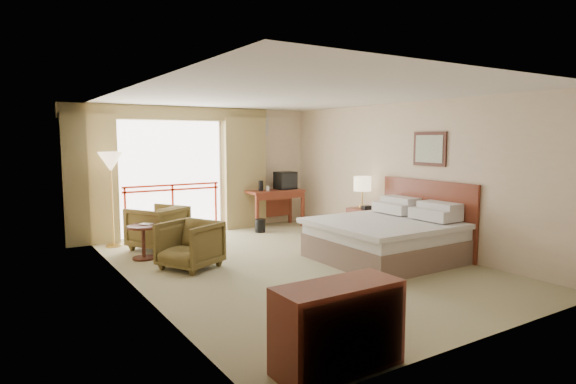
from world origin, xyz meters
TOP-DOWN VIEW (x-y plane):
  - floor at (0.00, 0.00)m, footprint 7.00×7.00m
  - ceiling at (0.00, 0.00)m, footprint 7.00×7.00m
  - wall_back at (0.00, 3.50)m, footprint 5.00×0.00m
  - wall_front at (0.00, -3.50)m, footprint 5.00×0.00m
  - wall_left at (-2.50, 0.00)m, footprint 0.00×7.00m
  - wall_right at (2.50, 0.00)m, footprint 0.00×7.00m
  - balcony_door at (-0.80, 3.48)m, footprint 2.40×0.00m
  - balcony_railing at (-0.80, 3.46)m, footprint 2.09×0.03m
  - curtain_left at (-2.45, 3.35)m, footprint 1.00×0.26m
  - curtain_right at (0.85, 3.35)m, footprint 1.00×0.26m
  - valance at (-0.80, 3.38)m, footprint 4.40×0.22m
  - hvac_vent at (1.30, 3.47)m, footprint 0.50×0.04m
  - bed at (1.50, -0.60)m, footprint 2.13×2.06m
  - headboard at (2.46, -0.60)m, footprint 0.06×2.10m
  - framed_art at (2.47, -0.60)m, footprint 0.04×0.72m
  - nightstand at (2.15, 0.73)m, footprint 0.47×0.56m
  - table_lamp at (2.15, 0.78)m, footprint 0.35×0.35m
  - phone at (2.10, 0.58)m, footprint 0.19×0.15m
  - desk at (1.45, 3.06)m, footprint 1.32×0.64m
  - tv at (1.75, 3.00)m, footprint 0.45×0.36m
  - coffee_maker at (1.10, 3.01)m, footprint 0.13×0.13m
  - cup at (1.25, 2.96)m, footprint 0.10×0.10m
  - wastebasket at (0.86, 2.63)m, footprint 0.29×0.29m
  - armchair_far at (-1.51, 2.25)m, footprint 1.19×1.20m
  - armchair_near at (-1.50, 0.65)m, footprint 1.10×1.09m
  - side_table at (-1.95, 1.61)m, footprint 0.53×0.53m
  - book at (-1.95, 1.61)m, footprint 0.25×0.25m
  - floor_lamp at (-2.16, 2.90)m, footprint 0.45×0.45m
  - dresser at (-1.61, -3.22)m, footprint 1.16×0.49m

SIDE VIEW (x-z plane):
  - floor at x=0.00m, z-range 0.00..0.00m
  - armchair_far at x=-1.51m, z-range -0.40..0.40m
  - armchair_near at x=-1.50m, z-range -0.37..0.37m
  - wastebasket at x=0.86m, z-range 0.00..0.29m
  - nightstand at x=2.15m, z-range 0.00..0.66m
  - bed at x=1.50m, z-range -0.11..0.86m
  - dresser at x=-1.61m, z-range 0.00..0.78m
  - side_table at x=-1.95m, z-range 0.11..0.68m
  - book at x=-1.95m, z-range 0.57..0.59m
  - headboard at x=2.46m, z-range 0.00..1.30m
  - desk at x=1.45m, z-range 0.24..1.10m
  - phone at x=2.10m, z-range 0.66..0.73m
  - balcony_railing at x=-0.80m, z-range 0.30..1.32m
  - cup at x=1.25m, z-range 0.85..0.96m
  - coffee_maker at x=1.10m, z-range 0.86..1.09m
  - tv at x=1.75m, z-range 0.86..1.27m
  - table_lamp at x=2.15m, z-range 0.83..1.43m
  - balcony_door at x=-0.80m, z-range 0.00..2.40m
  - curtain_left at x=-2.45m, z-range 0.00..2.50m
  - curtain_right at x=0.85m, z-range 0.00..2.50m
  - wall_left at x=-2.50m, z-range -2.15..4.85m
  - wall_right at x=2.50m, z-range -2.15..4.85m
  - wall_back at x=0.00m, z-range -1.15..3.85m
  - wall_front at x=0.00m, z-range -1.15..3.85m
  - floor_lamp at x=-2.16m, z-range 0.64..2.43m
  - framed_art at x=2.47m, z-range 1.55..2.15m
  - hvac_vent at x=1.30m, z-range 2.10..2.60m
  - valance at x=-0.80m, z-range 2.41..2.69m
  - ceiling at x=0.00m, z-range 2.70..2.70m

